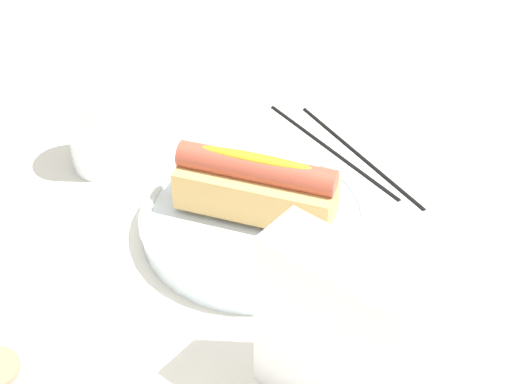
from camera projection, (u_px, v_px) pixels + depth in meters
name	position (u px, v px, depth m)	size (l,w,h in m)	color
ground_plane	(285.00, 230.00, 0.70)	(2.40, 2.40, 0.00)	silver
serving_bowl	(256.00, 218.00, 0.69)	(0.23, 0.23, 0.03)	silver
hotdog_front	(256.00, 185.00, 0.67)	(0.16, 0.10, 0.06)	tan
water_glass	(101.00, 134.00, 0.76)	(0.07, 0.07, 0.09)	white
napkin_box	(333.00, 334.00, 0.51)	(0.11, 0.04, 0.15)	white
chopstick_near	(331.00, 149.00, 0.80)	(0.01, 0.01, 0.22)	black
chopstick_far	(359.00, 154.00, 0.80)	(0.01, 0.01, 0.22)	black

